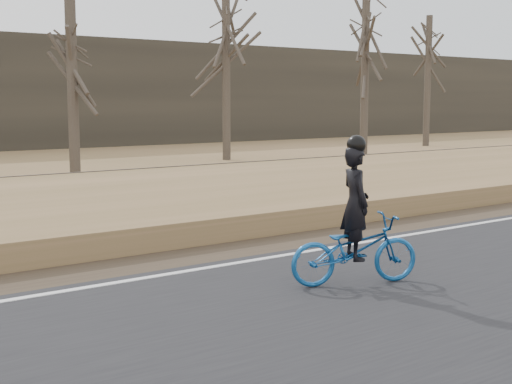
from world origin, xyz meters
TOP-DOWN VIEW (x-y plane):
  - ground at (0.00, 0.00)m, footprint 120.00×120.00m
  - edge_line at (0.00, 0.20)m, footprint 120.00×0.12m
  - shoulder at (0.00, 1.20)m, footprint 120.00×1.60m
  - embankment at (0.00, 4.20)m, footprint 120.00×5.00m
  - ballast at (0.00, 8.00)m, footprint 120.00×3.00m
  - railroad at (0.00, 8.00)m, footprint 120.00×2.40m
  - cyclist at (-4.79, -1.78)m, footprint 1.94×1.25m
  - bare_tree_near_left at (-2.34, 14.15)m, footprint 0.36×0.36m
  - bare_tree_center at (5.74, 17.02)m, footprint 0.36×0.36m
  - bare_tree_right at (11.75, 14.70)m, footprint 0.36×0.36m
  - bare_tree_far_right at (20.25, 18.27)m, footprint 0.36×0.36m

SIDE VIEW (x-z plane):
  - ground at x=0.00m, z-range 0.00..0.00m
  - shoulder at x=0.00m, z-range 0.00..0.04m
  - edge_line at x=0.00m, z-range 0.06..0.07m
  - embankment at x=0.00m, z-range 0.00..0.44m
  - ballast at x=0.00m, z-range 0.00..0.45m
  - railroad at x=0.00m, z-range 0.38..0.67m
  - cyclist at x=-4.79m, z-range -0.32..1.73m
  - bare_tree_near_left at x=-2.34m, z-range 0.00..6.60m
  - bare_tree_far_right at x=20.25m, z-range 0.00..7.27m
  - bare_tree_right at x=11.75m, z-range 0.00..7.89m
  - bare_tree_center at x=5.74m, z-range 0.00..8.34m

